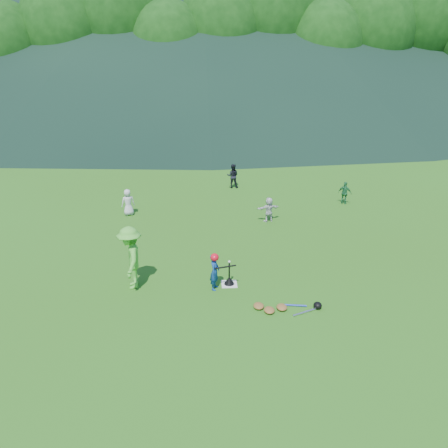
% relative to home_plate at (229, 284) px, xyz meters
% --- Properties ---
extents(ground, '(120.00, 120.00, 0.00)m').
position_rel_home_plate_xyz_m(ground, '(0.00, 0.00, -0.01)').
color(ground, '#2E6316').
rests_on(ground, ground).
extents(home_plate, '(0.45, 0.45, 0.02)m').
position_rel_home_plate_xyz_m(home_plate, '(0.00, 0.00, 0.00)').
color(home_plate, silver).
rests_on(home_plate, ground).
extents(baseball, '(0.08, 0.08, 0.08)m').
position_rel_home_plate_xyz_m(baseball, '(0.00, 0.00, 0.73)').
color(baseball, white).
rests_on(baseball, batting_tee).
extents(batter_child, '(0.36, 0.45, 1.08)m').
position_rel_home_plate_xyz_m(batter_child, '(-0.43, -0.22, 0.53)').
color(batter_child, navy).
rests_on(batter_child, ground).
extents(adult_coach, '(0.80, 1.25, 1.84)m').
position_rel_home_plate_xyz_m(adult_coach, '(-2.78, 0.05, 0.91)').
color(adult_coach, '#53BB37').
rests_on(adult_coach, ground).
extents(fielder_a, '(0.62, 0.50, 1.10)m').
position_rel_home_plate_xyz_m(fielder_a, '(-3.73, 6.02, 0.54)').
color(fielder_a, silver).
rests_on(fielder_a, ground).
extents(fielder_b, '(0.63, 0.52, 1.19)m').
position_rel_home_plate_xyz_m(fielder_b, '(0.86, 9.62, 0.58)').
color(fielder_b, black).
rests_on(fielder_b, ground).
extents(fielder_c, '(0.63, 0.53, 1.01)m').
position_rel_home_plate_xyz_m(fielder_c, '(5.60, 6.85, 0.49)').
color(fielder_c, '#216F3A').
rests_on(fielder_c, ground).
extents(fielder_d, '(0.97, 0.52, 1.00)m').
position_rel_home_plate_xyz_m(fielder_d, '(1.92, 4.95, 0.49)').
color(fielder_d, silver).
rests_on(fielder_d, ground).
extents(batting_tee, '(0.30, 0.30, 0.68)m').
position_rel_home_plate_xyz_m(batting_tee, '(0.00, 0.00, 0.12)').
color(batting_tee, black).
rests_on(batting_tee, home_plate).
extents(batter_gear, '(0.73, 0.26, 0.44)m').
position_rel_home_plate_xyz_m(batter_gear, '(-0.40, -0.22, 0.96)').
color(batter_gear, red).
rests_on(batter_gear, ground).
extents(equipment_pile, '(1.80, 0.66, 0.19)m').
position_rel_home_plate_xyz_m(equipment_pile, '(1.29, -1.41, 0.06)').
color(equipment_pile, olive).
rests_on(equipment_pile, ground).
extents(outfield_fence, '(70.07, 0.08, 1.33)m').
position_rel_home_plate_xyz_m(outfield_fence, '(0.00, 28.00, 0.69)').
color(outfield_fence, gray).
rests_on(outfield_fence, ground).
extents(tree_line, '(70.04, 11.40, 14.82)m').
position_rel_home_plate_xyz_m(tree_line, '(0.20, 33.83, 8.20)').
color(tree_line, '#382314').
rests_on(tree_line, ground).
extents(distant_hills, '(155.00, 140.00, 32.00)m').
position_rel_home_plate_xyz_m(distant_hills, '(-7.63, 81.81, 14.97)').
color(distant_hills, black).
rests_on(distant_hills, ground).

